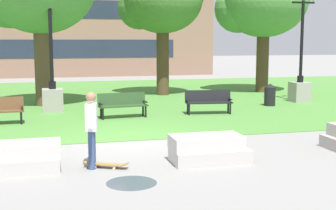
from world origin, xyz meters
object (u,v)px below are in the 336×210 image
Objects in this scene: person_skateboarder at (91,125)px; park_bench_far_left at (208,100)px; park_bench_far_right at (123,103)px; lamp_post_center at (300,80)px; skateboard at (106,164)px; concrete_block_left at (208,149)px; concrete_block_center at (19,158)px; trash_bin at (270,95)px; lamp_post_left at (52,85)px.

park_bench_far_left is (5.07, 6.69, -0.43)m from person_skateboarder.
park_bench_far_right is 0.37× the size of lamp_post_center.
skateboard is 8.29m from park_bench_far_left.
skateboard is 6.84m from park_bench_far_right.
person_skateboarder is at bearing 176.66° from concrete_block_left.
skateboard is at bearing -5.53° from concrete_block_center.
park_bench_far_left is 1.93× the size of trash_bin.
concrete_block_left is at bearing -129.87° from lamp_post_center.
lamp_post_left is (0.80, 8.68, 0.78)m from concrete_block_center.
skateboard is 0.19× the size of lamp_post_left.
concrete_block_left is 0.34× the size of lamp_post_left.
person_skateboarder is at bearing -138.89° from lamp_post_center.
park_bench_far_right is at bearing 78.02° from skateboard.
lamp_post_left is at bearing 160.20° from park_bench_far_left.
lamp_post_left reaches higher than park_bench_far_left.
skateboard is (1.86, -0.18, -0.22)m from concrete_block_center.
park_bench_far_right is at bearing 75.44° from person_skateboarder.
skateboard is at bearing -125.22° from park_bench_far_left.
skateboard is 0.54× the size of park_bench_far_right.
concrete_block_left is 2.39m from skateboard.
person_skateboarder is 0.32× the size of lamp_post_left.
concrete_block_left is 1.07× the size of person_skateboarder.
concrete_block_center reaches higher than skateboard.
park_bench_far_left is 3.63m from trash_bin.
park_bench_far_right is (1.71, 6.60, -0.43)m from person_skateboarder.
park_bench_far_left is 0.37× the size of lamp_post_center.
skateboard is at bearing -137.82° from lamp_post_center.
person_skateboarder is at bearing -127.17° from park_bench_far_left.
park_bench_far_right is at bearing -41.50° from lamp_post_left.
concrete_block_left is 2.76m from person_skateboarder.
park_bench_far_right reaches higher than skateboard.
trash_bin is (9.15, -0.64, -0.58)m from lamp_post_left.
concrete_block_left is at bearing -2.00° from skateboard.
lamp_post_left is 9.19m from trash_bin.
lamp_post_left is at bearing -178.69° from lamp_post_center.
lamp_post_left reaches higher than trash_bin.
trash_bin reaches higher than skateboard.
lamp_post_center is 2.22m from trash_bin.
trash_bin is at bearing 44.14° from person_skateboarder.
concrete_block_center is at bearing 176.08° from person_skateboarder.
lamp_post_center reaches higher than park_bench_far_right.
park_bench_far_left reaches higher than skateboard.
person_skateboarder is at bearing 166.26° from skateboard.
concrete_block_left is 0.98× the size of park_bench_far_left.
trash_bin reaches higher than concrete_block_left.
skateboard is 13.60m from lamp_post_center.
park_bench_far_right is at bearing -166.95° from trash_bin.
concrete_block_center is at bearing 176.45° from concrete_block_left.
skateboard is 0.54× the size of park_bench_far_left.
person_skateboarder is 13.75m from lamp_post_center.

